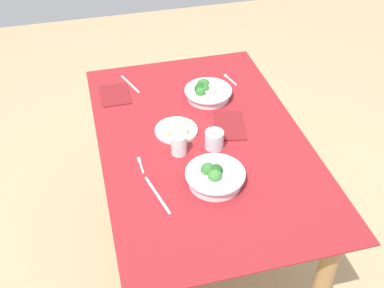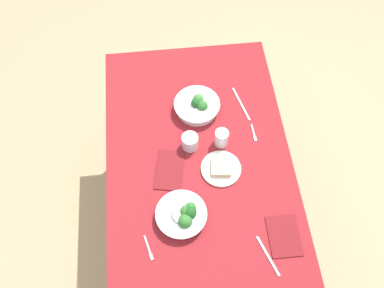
# 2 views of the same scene
# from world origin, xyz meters

# --- Properties ---
(ground_plane) EXTENTS (6.00, 6.00, 0.00)m
(ground_plane) POSITION_xyz_m (0.00, 0.00, 0.00)
(ground_plane) COLOR tan
(dining_table) EXTENTS (1.36, 0.86, 0.78)m
(dining_table) POSITION_xyz_m (0.00, 0.00, 0.65)
(dining_table) COLOR maroon
(dining_table) RESTS_ON ground_plane
(broccoli_bowl_far) EXTENTS (0.23, 0.23, 0.09)m
(broccoli_bowl_far) POSITION_xyz_m (-0.26, 0.02, 0.81)
(broccoli_bowl_far) COLOR white
(broccoli_bowl_far) RESTS_ON dining_table
(broccoli_bowl_near) EXTENTS (0.22, 0.22, 0.08)m
(broccoli_bowl_near) POSITION_xyz_m (0.30, -0.10, 0.81)
(broccoli_bowl_near) COLOR white
(broccoli_bowl_near) RESTS_ON dining_table
(bread_side_plate) EXTENTS (0.19, 0.19, 0.04)m
(bread_side_plate) POSITION_xyz_m (0.09, 0.09, 0.79)
(bread_side_plate) COLOR silver
(bread_side_plate) RESTS_ON dining_table
(water_glass_center) EXTENTS (0.08, 0.08, 0.08)m
(water_glass_center) POSITION_xyz_m (-0.05, -0.03, 0.81)
(water_glass_center) COLOR silver
(water_glass_center) RESTS_ON dining_table
(water_glass_side) EXTENTS (0.07, 0.07, 0.09)m
(water_glass_side) POSITION_xyz_m (-0.05, 0.11, 0.82)
(water_glass_side) COLOR silver
(water_glass_side) RESTS_ON dining_table
(fork_by_far_bowl) EXTENTS (0.11, 0.04, 0.00)m
(fork_by_far_bowl) POSITION_xyz_m (0.42, -0.26, 0.78)
(fork_by_far_bowl) COLOR #B7B7BC
(fork_by_far_bowl) RESTS_ON dining_table
(fork_by_near_bowl) EXTENTS (0.10, 0.01, 0.00)m
(fork_by_near_bowl) POSITION_xyz_m (-0.09, 0.28, 0.78)
(fork_by_near_bowl) COLOR #B7B7BC
(fork_by_near_bowl) RESTS_ON dining_table
(table_knife_left) EXTENTS (0.17, 0.07, 0.00)m
(table_knife_left) POSITION_xyz_m (0.50, 0.23, 0.78)
(table_knife_left) COLOR #B7B7BC
(table_knife_left) RESTS_ON dining_table
(table_knife_right) EXTENTS (0.21, 0.06, 0.00)m
(table_knife_right) POSITION_xyz_m (-0.27, 0.25, 0.78)
(table_knife_right) COLOR #B7B7BC
(table_knife_right) RESTS_ON dining_table
(napkin_folded_upper) EXTENTS (0.18, 0.13, 0.01)m
(napkin_folded_upper) POSITION_xyz_m (0.43, 0.31, 0.78)
(napkin_folded_upper) COLOR maroon
(napkin_folded_upper) RESTS_ON dining_table
(napkin_folded_lower) EXTENTS (0.23, 0.16, 0.01)m
(napkin_folded_lower) POSITION_xyz_m (0.06, -0.14, 0.78)
(napkin_folded_lower) COLOR maroon
(napkin_folded_lower) RESTS_ON dining_table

